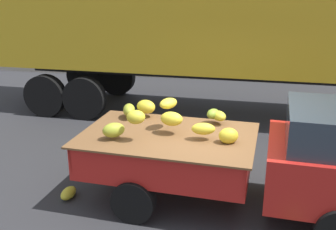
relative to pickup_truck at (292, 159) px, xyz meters
The scene contains 5 objects.
ground 1.40m from the pickup_truck, behind, with size 220.00×220.00×0.00m, color #28282B.
curb_strip 8.99m from the pickup_truck, 96.97° to the left, with size 80.00×0.80×0.16m, color gray.
pickup_truck is the anchor object (origin of this frame).
semi_trailer 5.05m from the pickup_truck, 102.96° to the left, with size 12.08×3.00×3.95m.
fallen_banana_bunch_near_tailgate 3.51m from the pickup_truck, behind, with size 0.37×0.20×0.17m, color gold.
Camera 1 is at (0.34, -5.63, 3.31)m, focal length 42.85 mm.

